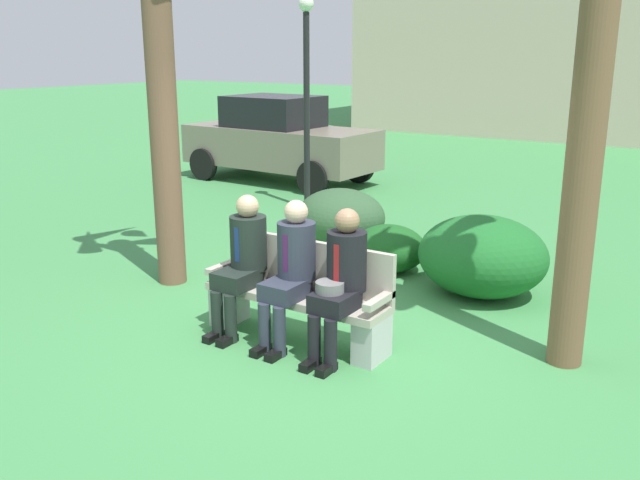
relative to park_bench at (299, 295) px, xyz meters
name	(u,v)px	position (x,y,z in m)	size (l,w,h in m)	color
ground_plane	(313,339)	(0.13, 0.03, -0.42)	(80.00, 80.00, 0.00)	#40894A
park_bench	(299,295)	(0.00, 0.00, 0.00)	(1.77, 0.44, 0.90)	#B7AD9E
seated_man_left	(243,257)	(-0.54, -0.13, 0.30)	(0.34, 0.72, 1.28)	#1E2823
seated_man_middle	(291,266)	(0.00, -0.12, 0.31)	(0.34, 0.72, 1.30)	#2D3342
seated_man_right	(341,277)	(0.51, -0.13, 0.30)	(0.34, 0.72, 1.29)	black
shrub_near_bench	(482,256)	(0.98, 2.02, 0.02)	(1.38, 1.27, 0.86)	#1D6428
shrub_mid_lawn	(389,248)	(-0.24, 2.22, -0.14)	(0.89, 0.81, 0.55)	#1A561F
shrub_far_lawn	(341,217)	(-1.33, 2.90, -0.04)	(1.22, 1.12, 0.76)	#335735
parked_car_near	(279,139)	(-4.79, 6.20, 0.42)	(3.96, 1.83, 1.68)	slate
street_lamp	(307,81)	(-2.93, 4.47, 1.66)	(0.24, 0.24, 3.35)	black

